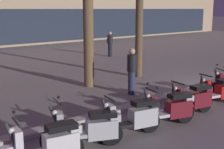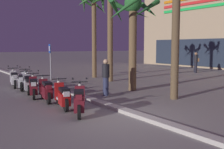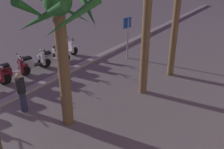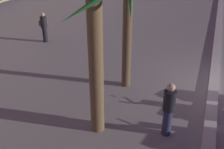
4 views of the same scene
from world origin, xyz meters
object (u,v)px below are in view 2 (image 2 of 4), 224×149
crossing_sign (50,57)px  pedestrian_strolling_near_curb (106,76)px  pedestrian_window_shopping (196,62)px  scooter_white_mid_rear (14,79)px  scooter_silver_mid_centre (23,81)px  scooter_red_second_in_line (63,97)px  scooter_maroon_mid_front (33,87)px  palm_tree_far_corner (110,8)px  scooter_maroon_far_back (46,91)px  palm_tree_mid_walkway (94,14)px  palm_tree_near_sign (133,20)px  scooter_maroon_last_in_row (79,101)px  scooter_silver_gap_after_mid (28,84)px

crossing_sign → pedestrian_strolling_near_curb: (7.15, -0.19, -0.62)m
crossing_sign → pedestrian_window_shopping: (2.53, 11.99, -0.58)m
scooter_white_mid_rear → pedestrian_window_shopping: bearing=89.0°
scooter_silver_mid_centre → scooter_red_second_in_line: bearing=-0.9°
scooter_white_mid_rear → scooter_maroon_mid_front: bearing=-1.4°
palm_tree_far_corner → pedestrian_window_shopping: size_ratio=3.64×
scooter_white_mid_rear → scooter_maroon_far_back: scooter_white_mid_rear is taller
palm_tree_mid_walkway → crossing_sign: bearing=-101.9°
palm_tree_near_sign → pedestrian_strolling_near_curb: size_ratio=2.87×
scooter_maroon_far_back → pedestrian_window_shopping: pedestrian_window_shopping is taller
pedestrian_strolling_near_curb → pedestrian_window_shopping: bearing=110.8°
scooter_silver_mid_centre → palm_tree_far_corner: palm_tree_far_corner is taller
palm_tree_far_corner → pedestrian_window_shopping: palm_tree_far_corner is taller
scooter_maroon_far_back → pedestrian_strolling_near_curb: size_ratio=1.05×
scooter_maroon_far_back → crossing_sign: 7.64m
scooter_maroon_last_in_row → scooter_red_second_in_line: bearing=-176.6°
scooter_red_second_in_line → palm_tree_far_corner: (-5.39, 5.71, 4.17)m
pedestrian_window_shopping → pedestrian_strolling_near_curb: size_ratio=1.04×
scooter_maroon_mid_front → palm_tree_near_sign: size_ratio=0.36×
scooter_maroon_last_in_row → crossing_sign: (-9.61, 2.82, 1.04)m
scooter_maroon_mid_front → scooter_white_mid_rear: bearing=178.6°
scooter_silver_mid_centre → pedestrian_strolling_near_curb: bearing=34.7°
scooter_silver_gap_after_mid → scooter_red_second_in_line: 3.87m
pedestrian_window_shopping → pedestrian_strolling_near_curb: bearing=-69.2°
palm_tree_mid_walkway → palm_tree_far_corner: bearing=-5.3°
scooter_silver_gap_after_mid → scooter_maroon_far_back: size_ratio=1.03×
scooter_maroon_last_in_row → palm_tree_mid_walkway: bearing=146.8°
scooter_silver_mid_centre → crossing_sign: bearing=140.1°
scooter_maroon_far_back → crossing_sign: crossing_sign is taller
palm_tree_mid_walkway → palm_tree_near_sign: (6.03, -1.28, -0.99)m
scooter_silver_mid_centre → scooter_maroon_last_in_row: 6.25m
scooter_maroon_far_back → palm_tree_near_sign: 5.65m
scooter_maroon_far_back → palm_tree_far_corner: palm_tree_far_corner is taller
crossing_sign → palm_tree_near_sign: palm_tree_near_sign is taller
pedestrian_window_shopping → crossing_sign: bearing=-101.9°
scooter_maroon_far_back → scooter_maroon_last_in_row: size_ratio=1.05×
scooter_red_second_in_line → crossing_sign: crossing_sign is taller
scooter_silver_gap_after_mid → palm_tree_mid_walkway: palm_tree_mid_walkway is taller
scooter_silver_mid_centre → scooter_silver_gap_after_mid: 1.22m
palm_tree_mid_walkway → scooter_maroon_last_in_row: bearing=-33.2°
scooter_red_second_in_line → palm_tree_mid_walkway: size_ratio=0.30×
scooter_maroon_mid_front → scooter_red_second_in_line: bearing=4.2°
scooter_silver_mid_centre → palm_tree_near_sign: size_ratio=0.36×
scooter_maroon_far_back → pedestrian_window_shopping: 15.59m
scooter_silver_gap_after_mid → palm_tree_mid_walkway: (-3.93, 6.01, 4.07)m
pedestrian_window_shopping → scooter_white_mid_rear: bearing=-91.0°
scooter_maroon_mid_front → pedestrian_window_shopping: pedestrian_window_shopping is taller
scooter_silver_mid_centre → palm_tree_mid_walkway: size_ratio=0.29×
scooter_maroon_far_back → pedestrian_strolling_near_curb: pedestrian_strolling_near_curb is taller
scooter_silver_mid_centre → scooter_white_mid_rear: bearing=-170.4°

